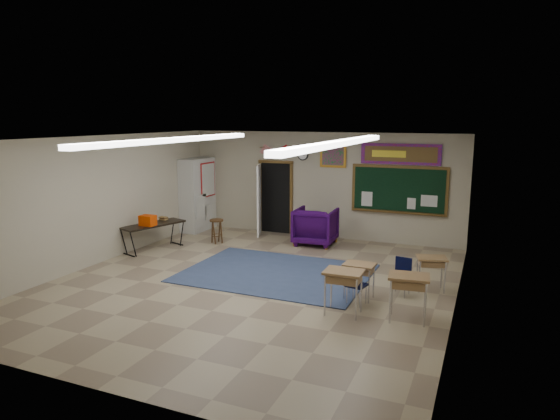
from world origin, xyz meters
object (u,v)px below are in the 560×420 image
at_px(wingback_armchair, 315,226).
at_px(student_desk_front_right, 431,272).
at_px(student_desk_front_left, 359,279).
at_px(wooden_stool, 217,231).
at_px(folding_table, 153,236).

bearing_deg(wingback_armchair, student_desk_front_right, 139.33).
distance_m(wingback_armchair, student_desk_front_right, 4.21).
height_order(student_desk_front_left, wooden_stool, student_desk_front_left).
distance_m(student_desk_front_right, wooden_stool, 6.08).
xyz_separation_m(student_desk_front_left, wooden_stool, (-4.65, 2.66, -0.05)).
height_order(student_desk_front_left, folding_table, folding_table).
xyz_separation_m(wingback_armchair, folding_table, (-3.68, -2.21, -0.12)).
height_order(wingback_armchair, folding_table, wingback_armchair).
bearing_deg(wooden_stool, student_desk_front_right, -15.70).
bearing_deg(student_desk_front_left, folding_table, 168.99).
relative_size(wingback_armchair, folding_table, 0.62).
bearing_deg(student_desk_front_left, student_desk_front_right, 42.52).
height_order(student_desk_front_right, wooden_stool, student_desk_front_right).
bearing_deg(wooden_stool, wingback_armchair, 20.47).
bearing_deg(wooden_stool, student_desk_front_left, -29.78).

